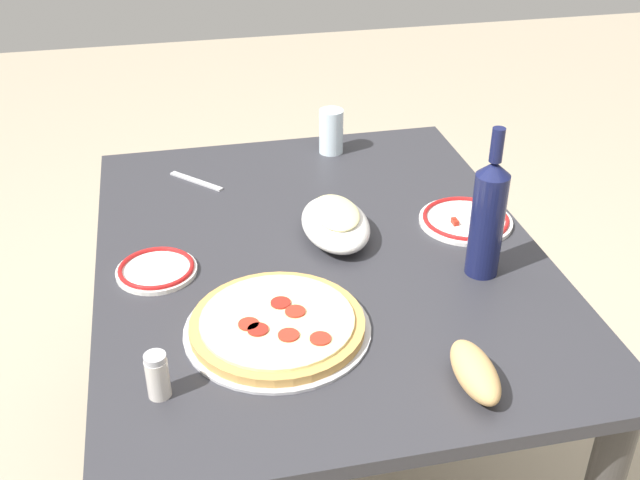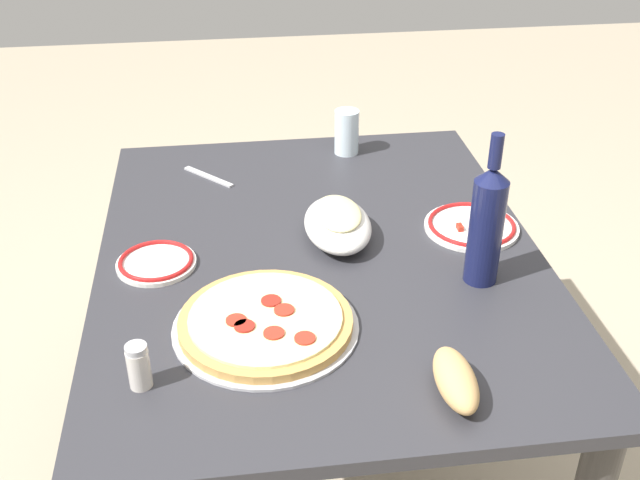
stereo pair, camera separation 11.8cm
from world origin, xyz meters
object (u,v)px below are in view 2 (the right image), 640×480
at_px(side_plate_near, 156,262).
at_px(bread_loaf, 456,380).
at_px(wine_bottle, 487,223).
at_px(water_glass, 347,132).
at_px(spice_shaker, 139,366).
at_px(side_plate_far, 472,226).
at_px(dining_table, 320,293).
at_px(baked_pasta_dish, 338,222).
at_px(pepperoni_pizza, 266,322).

relative_size(side_plate_near, bread_loaf, 1.07).
bearing_deg(wine_bottle, water_glass, 15.16).
distance_m(bread_loaf, spice_shaker, 0.54).
distance_m(side_plate_near, spice_shaker, 0.38).
bearing_deg(side_plate_far, wine_bottle, 167.64).
bearing_deg(dining_table, water_glass, -15.63).
xyz_separation_m(baked_pasta_dish, side_plate_far, (-0.00, -0.31, -0.03)).
relative_size(pepperoni_pizza, side_plate_near, 2.09).
distance_m(wine_bottle, spice_shaker, 0.73).
bearing_deg(spice_shaker, side_plate_far, -58.79).
xyz_separation_m(baked_pasta_dish, wine_bottle, (-0.20, -0.27, 0.09)).
xyz_separation_m(wine_bottle, spice_shaker, (-0.24, 0.68, -0.09)).
height_order(pepperoni_pizza, water_glass, water_glass).
xyz_separation_m(baked_pasta_dish, spice_shaker, (-0.44, 0.41, 0.00)).
bearing_deg(side_plate_far, water_glass, 26.08).
height_order(wine_bottle, side_plate_near, wine_bottle).
relative_size(baked_pasta_dish, side_plate_far, 1.10).
height_order(dining_table, pepperoni_pizza, pepperoni_pizza).
relative_size(dining_table, wine_bottle, 3.72).
height_order(baked_pasta_dish, wine_bottle, wine_bottle).
bearing_deg(wine_bottle, baked_pasta_dish, 53.17).
bearing_deg(water_glass, dining_table, 164.37).
relative_size(pepperoni_pizza, bread_loaf, 2.23).
height_order(pepperoni_pizza, spice_shaker, spice_shaker).
bearing_deg(side_plate_far, bread_loaf, 159.97).
height_order(dining_table, spice_shaker, spice_shaker).
xyz_separation_m(water_glass, spice_shaker, (-0.89, 0.51, -0.02)).
xyz_separation_m(dining_table, water_glass, (0.50, -0.14, 0.18)).
bearing_deg(spice_shaker, side_plate_near, -1.14).
bearing_deg(water_glass, bread_loaf, -178.40).
xyz_separation_m(water_glass, side_plate_near, (-0.51, 0.50, -0.05)).
height_order(dining_table, wine_bottle, wine_bottle).
height_order(pepperoni_pizza, side_plate_far, pepperoni_pizza).
xyz_separation_m(side_plate_far, spice_shaker, (-0.44, 0.73, 0.03)).
bearing_deg(baked_pasta_dish, bread_loaf, -167.19).
relative_size(baked_pasta_dish, side_plate_near, 1.40).
bearing_deg(bread_loaf, dining_table, 19.29).
distance_m(dining_table, spice_shaker, 0.56).
distance_m(baked_pasta_dish, spice_shaker, 0.60).
bearing_deg(baked_pasta_dish, water_glass, -11.73).
relative_size(baked_pasta_dish, bread_loaf, 1.49).
relative_size(wine_bottle, side_plate_far, 1.50).
height_order(baked_pasta_dish, side_plate_near, baked_pasta_dish).
bearing_deg(dining_table, spice_shaker, 136.87).
relative_size(dining_table, spice_shaker, 14.08).
height_order(dining_table, side_plate_far, side_plate_far).
xyz_separation_m(dining_table, spice_shaker, (-0.39, 0.36, 0.16)).
height_order(wine_bottle, bread_loaf, wine_bottle).
xyz_separation_m(dining_table, side_plate_near, (-0.01, 0.36, 0.12)).
height_order(wine_bottle, side_plate_far, wine_bottle).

